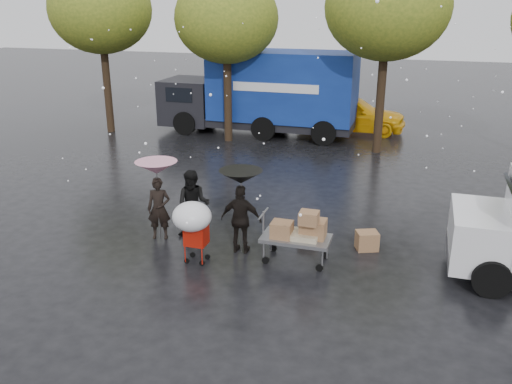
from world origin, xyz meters
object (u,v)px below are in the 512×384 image
(person_pink, at_px, (159,209))
(blue_truck, at_px, (264,93))
(person_black, at_px, (241,219))
(yellow_taxi, at_px, (351,114))
(vendor_cart, at_px, (300,232))
(shopping_cart, at_px, (193,220))

(person_pink, bearing_deg, blue_truck, 76.42)
(person_black, distance_m, yellow_taxi, 12.85)
(vendor_cart, height_order, blue_truck, blue_truck)
(vendor_cart, distance_m, yellow_taxi, 12.94)
(person_black, xyz_separation_m, vendor_cart, (1.38, -0.10, -0.08))
(person_black, height_order, shopping_cart, person_black)
(vendor_cart, bearing_deg, person_black, 176.01)
(person_pink, relative_size, person_black, 0.95)
(person_pink, height_order, person_black, person_black)
(yellow_taxi, bearing_deg, blue_truck, 112.15)
(person_pink, relative_size, shopping_cart, 1.04)
(yellow_taxi, bearing_deg, person_pink, 165.90)
(shopping_cart, bearing_deg, yellow_taxi, 83.83)
(person_black, height_order, yellow_taxi, person_black)
(person_pink, distance_m, person_black, 2.14)
(person_black, relative_size, yellow_taxi, 0.35)
(person_pink, height_order, vendor_cart, person_pink)
(person_black, height_order, vendor_cart, person_black)
(person_black, distance_m, blue_truck, 11.68)
(person_pink, bearing_deg, shopping_cart, -55.36)
(blue_truck, bearing_deg, yellow_taxi, 23.63)
(person_pink, relative_size, vendor_cart, 1.00)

